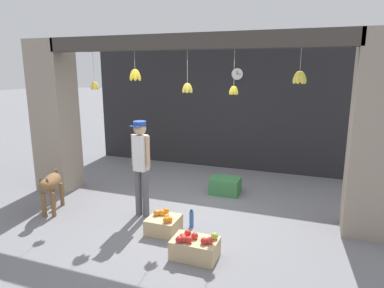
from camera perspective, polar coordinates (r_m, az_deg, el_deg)
The scene contains 12 objects.
ground_plane at distance 5.84m, azimuth -1.47°, elevation -11.44°, with size 60.00×60.00×0.00m, color slate.
shop_back_wall at distance 8.15m, azimuth 6.05°, elevation 5.95°, with size 6.87×0.12×2.89m, color #232326.
shop_pillar_left at distance 7.15m, azimuth -21.86°, elevation 4.19°, with size 0.70×0.60×2.89m, color gray.
shop_pillar_right at distance 5.40m, azimuth 28.45°, elevation 1.09°, with size 0.70×0.60×2.89m, color gray.
storefront_awning at distance 5.45m, azimuth -1.07°, elevation 16.27°, with size 4.97×0.24×0.92m.
dog at distance 6.19m, azimuth -22.44°, elevation -6.28°, with size 0.50×0.85×0.70m.
shopkeeper at distance 5.52m, azimuth -8.51°, elevation -2.97°, with size 0.34×0.27×1.57m.
fruit_crate_oranges at distance 5.19m, azimuth -4.75°, elevation -13.13°, with size 0.45×0.44×0.31m.
fruit_crate_apples at distance 4.56m, azimuth 0.47°, elevation -16.82°, with size 0.59×0.38×0.33m.
produce_box_green at distance 6.68m, azimuth 5.57°, elevation -6.93°, with size 0.56×0.42×0.31m, color #387A42.
water_bottle at distance 5.32m, azimuth -0.09°, elevation -12.37°, with size 0.07×0.07×0.29m.
wall_clock at distance 7.97m, azimuth 7.56°, elevation 11.49°, with size 0.27×0.03×0.27m.
Camera 1 is at (1.98, -4.95, 2.38)m, focal length 32.00 mm.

